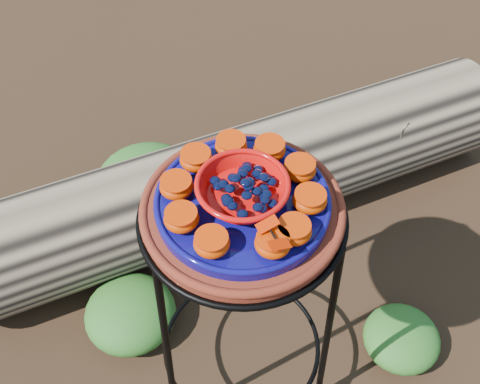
{
  "coord_description": "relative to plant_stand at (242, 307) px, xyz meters",
  "views": [
    {
      "loc": [
        -0.11,
        -0.69,
        1.61
      ],
      "look_at": [
        -0.0,
        0.0,
        0.77
      ],
      "focal_mm": 45.0,
      "sensor_mm": 36.0,
      "label": 1
    }
  ],
  "objects": [
    {
      "name": "ground",
      "position": [
        0.0,
        0.0,
        -0.35
      ],
      "size": [
        60.0,
        60.0,
        0.0
      ],
      "primitive_type": "plane",
      "color": "black"
    },
    {
      "name": "plant_stand",
      "position": [
        0.0,
        0.0,
        0.0
      ],
      "size": [
        0.44,
        0.44,
        0.7
      ],
      "primitive_type": null,
      "color": "black",
      "rests_on": "ground"
    },
    {
      "name": "terracotta_saucer",
      "position": [
        0.0,
        0.0,
        0.37
      ],
      "size": [
        0.38,
        0.38,
        0.03
      ],
      "primitive_type": "cylinder",
      "color": "#522311",
      "rests_on": "plant_stand"
    },
    {
      "name": "cobalt_plate",
      "position": [
        0.0,
        0.0,
        0.39
      ],
      "size": [
        0.32,
        0.32,
        0.02
      ],
      "primitive_type": "cylinder",
      "color": "#0C064D",
      "rests_on": "terracotta_saucer"
    },
    {
      "name": "red_bowl",
      "position": [
        0.0,
        0.0,
        0.42
      ],
      "size": [
        0.16,
        0.16,
        0.05
      ],
      "primitive_type": null,
      "color": "red",
      "rests_on": "cobalt_plate"
    },
    {
      "name": "glass_gems",
      "position": [
        0.0,
        0.0,
        0.46
      ],
      "size": [
        0.13,
        0.13,
        0.02
      ],
      "primitive_type": null,
      "color": "black",
      "rests_on": "red_bowl"
    },
    {
      "name": "orange_half_0",
      "position": [
        0.03,
        -0.12,
        0.42
      ],
      "size": [
        0.06,
        0.06,
        0.03
      ],
      "primitive_type": "ellipsoid",
      "color": "#B13100",
      "rests_on": "cobalt_plate"
    },
    {
      "name": "orange_half_1",
      "position": [
        0.08,
        -0.1,
        0.42
      ],
      "size": [
        0.06,
        0.06,
        0.03
      ],
      "primitive_type": "ellipsoid",
      "color": "#B13100",
      "rests_on": "cobalt_plate"
    },
    {
      "name": "orange_half_2",
      "position": [
        0.12,
        -0.03,
        0.42
      ],
      "size": [
        0.06,
        0.06,
        0.03
      ],
      "primitive_type": "ellipsoid",
      "color": "#B13100",
      "rests_on": "cobalt_plate"
    },
    {
      "name": "orange_half_3",
      "position": [
        0.11,
        0.04,
        0.42
      ],
      "size": [
        0.06,
        0.06,
        0.03
      ],
      "primitive_type": "ellipsoid",
      "color": "#B13100",
      "rests_on": "cobalt_plate"
    },
    {
      "name": "orange_half_4",
      "position": [
        0.07,
        0.1,
        0.42
      ],
      "size": [
        0.06,
        0.06,
        0.03
      ],
      "primitive_type": "ellipsoid",
      "color": "#B13100",
      "rests_on": "cobalt_plate"
    },
    {
      "name": "orange_half_5",
      "position": [
        -0.0,
        0.12,
        0.42
      ],
      "size": [
        0.06,
        0.06,
        0.03
      ],
      "primitive_type": "ellipsoid",
      "color": "#B13100",
      "rests_on": "cobalt_plate"
    },
    {
      "name": "orange_half_6",
      "position": [
        -0.08,
        0.1,
        0.42
      ],
      "size": [
        0.06,
        0.06,
        0.03
      ],
      "primitive_type": "ellipsoid",
      "color": "#B13100",
      "rests_on": "cobalt_plate"
    },
    {
      "name": "orange_half_7",
      "position": [
        -0.12,
        0.03,
        0.42
      ],
      "size": [
        0.06,
        0.06,
        0.03
      ],
      "primitive_type": "ellipsoid",
      "color": "#B13100",
      "rests_on": "cobalt_plate"
    },
    {
      "name": "orange_half_8",
      "position": [
        -0.11,
        -0.04,
        0.42
      ],
      "size": [
        0.06,
        0.06,
        0.03
      ],
      "primitive_type": "ellipsoid",
      "color": "#B13100",
      "rests_on": "cobalt_plate"
    },
    {
      "name": "orange_half_9",
      "position": [
        -0.07,
        -0.1,
        0.42
      ],
      "size": [
        0.06,
        0.06,
        0.03
      ],
      "primitive_type": "ellipsoid",
      "color": "#B13100",
      "rests_on": "cobalt_plate"
    },
    {
      "name": "butterfly",
      "position": [
        0.03,
        -0.12,
        0.44
      ],
      "size": [
        0.09,
        0.07,
        0.01
      ],
      "primitive_type": null,
      "rotation": [
        0.0,
        0.0,
        0.28
      ],
      "color": "#BE1F00",
      "rests_on": "orange_half_0"
    },
    {
      "name": "driftwood_log",
      "position": [
        0.09,
        0.56,
        -0.19
      ],
      "size": [
        1.81,
        0.91,
        0.33
      ],
      "primitive_type": null,
      "rotation": [
        0.0,
        0.0,
        0.27
      ],
      "color": "black",
      "rests_on": "ground"
    },
    {
      "name": "foliage_left",
      "position": [
        -0.3,
        0.18,
        -0.28
      ],
      "size": [
        0.26,
        0.26,
        0.13
      ],
      "primitive_type": "ellipsoid",
      "color": "#2F6023",
      "rests_on": "ground"
    },
    {
      "name": "foliage_right",
      "position": [
        0.45,
        0.0,
        -0.3
      ],
      "size": [
        0.22,
        0.22,
        0.11
      ],
      "primitive_type": "ellipsoid",
      "color": "#2F6023",
      "rests_on": "ground"
    },
    {
      "name": "foliage_back",
      "position": [
        -0.22,
        0.66,
        -0.26
      ],
      "size": [
        0.35,
        0.35,
        0.17
      ],
      "primitive_type": "ellipsoid",
      "color": "#2F6023",
      "rests_on": "ground"
    }
  ]
}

